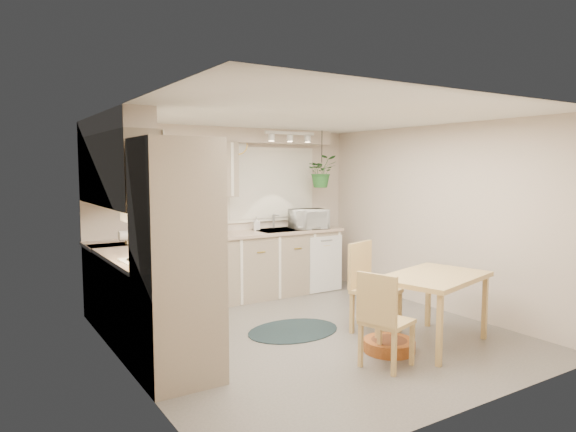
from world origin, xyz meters
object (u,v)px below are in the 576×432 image
object	(u,v)px
chair_left	(387,319)
pet_bed	(389,346)
braided_rug	(293,331)
chair_back	(376,288)
microwave	(309,217)
dining_table	(433,310)

from	to	relation	value
chair_left	pet_bed	bearing A→B (deg)	115.17
chair_left	braided_rug	bearing A→B (deg)	170.30
chair_back	microwave	xyz separation A→B (m)	(0.47, 2.02, 0.61)
chair_left	pet_bed	distance (m)	0.55
dining_table	chair_left	bearing A→B (deg)	-167.55
chair_back	microwave	world-z (taller)	microwave
dining_table	microwave	size ratio (longest dim) A/B	2.21
pet_bed	microwave	world-z (taller)	microwave
chair_back	pet_bed	world-z (taller)	chair_back
braided_rug	microwave	distance (m)	2.23
dining_table	braided_rug	size ratio (longest dim) A/B	1.07
pet_bed	microwave	size ratio (longest dim) A/B	0.97
chair_left	chair_back	world-z (taller)	chair_back
braided_rug	microwave	world-z (taller)	microwave
chair_left	dining_table	bearing A→B (deg)	85.11
chair_left	chair_back	xyz separation A→B (m)	(0.58, 0.79, 0.05)
dining_table	chair_left	xyz separation A→B (m)	(-0.83, -0.18, 0.08)
chair_left	braided_rug	distance (m)	1.41
dining_table	pet_bed	size ratio (longest dim) A/B	2.27
chair_back	chair_left	bearing A→B (deg)	35.08
dining_table	braided_rug	bearing A→B (deg)	131.38
dining_table	pet_bed	bearing A→B (deg)	171.45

